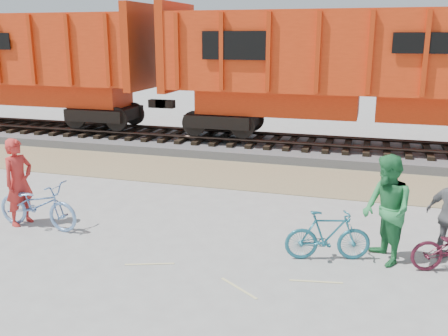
{
  "coord_description": "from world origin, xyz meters",
  "views": [
    {
      "loc": [
        2.71,
        -8.42,
        4.06
      ],
      "look_at": [
        -0.27,
        1.5,
        1.3
      ],
      "focal_mm": 40.0,
      "sensor_mm": 36.0,
      "label": 1
    }
  ],
  "objects": [
    {
      "name": "gravel_strip",
      "position": [
        0.0,
        5.5,
        0.01
      ],
      "size": [
        120.0,
        3.0,
        0.02
      ],
      "primitive_type": "cube",
      "color": "#9E8962",
      "rests_on": "ground"
    },
    {
      "name": "track",
      "position": [
        0.0,
        9.0,
        0.47
      ],
      "size": [
        120.0,
        2.6,
        0.24
      ],
      "color": "black",
      "rests_on": "ballast_bed"
    },
    {
      "name": "bicycle_teal",
      "position": [
        2.08,
        0.35,
        0.48
      ],
      "size": [
        1.65,
        0.87,
        0.95
      ],
      "primitive_type": "imported",
      "rotation": [
        0.0,
        0.0,
        1.85
      ],
      "color": "#1F6376",
      "rests_on": "ground"
    },
    {
      "name": "person_man",
      "position": [
        3.08,
        0.55,
        1.01
      ],
      "size": [
        1.12,
        1.22,
        2.02
      ],
      "primitive_type": "imported",
      "rotation": [
        0.0,
        0.0,
        -1.12
      ],
      "color": "#287C42",
      "rests_on": "ground"
    },
    {
      "name": "ballast_bed",
      "position": [
        0.0,
        9.0,
        0.15
      ],
      "size": [
        120.0,
        4.0,
        0.3
      ],
      "primitive_type": "cube",
      "color": "slate",
      "rests_on": "ground"
    },
    {
      "name": "person_solo",
      "position": [
        -4.58,
        0.27,
        0.96
      ],
      "size": [
        0.61,
        0.79,
        1.93
      ],
      "primitive_type": "imported",
      "rotation": [
        0.0,
        0.0,
        1.35
      ],
      "color": "red",
      "rests_on": "ground"
    },
    {
      "name": "ground",
      "position": [
        0.0,
        0.0,
        0.0
      ],
      "size": [
        120.0,
        120.0,
        0.0
      ],
      "primitive_type": "plane",
      "color": "#9E9E99",
      "rests_on": "ground"
    },
    {
      "name": "hopper_car_center",
      "position": [
        2.51,
        9.0,
        3.01
      ],
      "size": [
        14.0,
        3.13,
        4.65
      ],
      "color": "black",
      "rests_on": "track"
    },
    {
      "name": "bicycle_blue",
      "position": [
        -4.08,
        0.17,
        0.52
      ],
      "size": [
        2.03,
        0.82,
        1.05
      ],
      "primitive_type": "imported",
      "rotation": [
        0.0,
        0.0,
        1.51
      ],
      "color": "#729BD3",
      "rests_on": "ground"
    }
  ]
}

